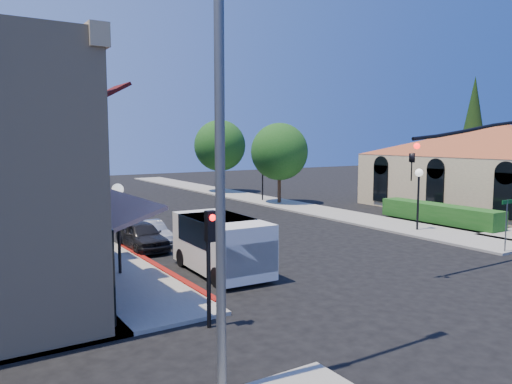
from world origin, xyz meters
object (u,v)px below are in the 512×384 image
conifer_far (473,126)px  parked_car_c (98,204)px  secondary_signal (210,247)px  lamppost_right_near (419,184)px  lamppost_right_far (263,169)px  lamppost_left_far (49,180)px  street_tree_b (220,146)px  parked_car_d (74,205)px  street_tree_a (279,152)px  cobra_streetlight (235,139)px  parked_car_b (151,232)px  parked_car_a (142,235)px  lamppost_left_near (118,206)px  street_name_sign (507,217)px  white_van (222,241)px  signal_mast_arm (503,167)px

conifer_far → parked_car_c: 34.03m
secondary_signal → lamppost_right_near: 17.77m
secondary_signal → lamppost_right_far: bearing=53.9°
lamppost_left_far → lamppost_right_far: same height
street_tree_b → parked_car_d: street_tree_b is taller
street_tree_a → cobra_streetlight: bearing=-126.8°
parked_car_b → parked_car_a: bearing=-128.6°
lamppost_left_near → conifer_far: bearing=15.3°
parked_car_a → street_tree_a: bearing=33.3°
street_tree_b → parked_car_a: (-15.00, -20.00, -3.87)m
street_tree_b → parked_car_b: 24.04m
street_tree_b → lamppost_left_far: (-17.30, -10.00, -1.81)m
lamppost_left_near → secondary_signal: bearing=-85.7°
parked_car_a → secondary_signal: bearing=-100.0°
cobra_streetlight → secondary_signal: bearing=71.4°
conifer_far → lamppost_left_near: 38.02m
street_name_sign → parked_car_a: (-13.70, 9.80, -1.02)m
cobra_streetlight → conifer_far: bearing=28.3°
conifer_far → parked_car_c: conifer_far is taller
lamppost_left_near → cobra_streetlight: bearing=-93.7°
street_tree_b → cobra_streetlight: cobra_streetlight is taller
cobra_streetlight → lamppost_left_near: 10.34m
street_tree_a → street_name_sign: 20.00m
street_tree_a → secondary_signal: 26.64m
lamppost_left_near → lamppost_right_far: (17.00, 16.00, 0.00)m
cobra_streetlight → white_van: size_ratio=1.85×
street_tree_b → lamppost_left_near: 29.64m
conifer_far → lamppost_right_near: (-19.50, -10.00, -3.62)m
street_tree_b → conifer_far: bearing=-36.1°
street_tree_b → lamppost_right_far: 8.21m
secondary_signal → white_van: bearing=58.2°
parked_car_c → street_tree_b: bearing=21.0°
white_van → parked_car_c: size_ratio=1.22×
lamppost_left_near → parked_car_b: size_ratio=1.03×
parked_car_a → parked_car_d: 14.00m
cobra_streetlight → parked_car_b: cobra_streetlight is taller
street_name_sign → signal_mast_arm: bearing=-156.8°
street_name_sign → lamppost_right_near: 5.98m
secondary_signal → parked_car_b: secondary_signal is taller
street_name_sign → lamppost_right_near: lamppost_right_near is taller
street_name_sign → lamppost_right_near: bearing=80.2°
conifer_far → signal_mast_arm: bearing=-143.3°
parked_car_d → lamppost_right_far: bearing=-10.0°
lamppost_right_near → parked_car_c: lamppost_right_near is taller
street_tree_a → white_van: street_tree_a is taller
street_name_sign → parked_car_c: size_ratio=0.61×
secondary_signal → lamppost_right_near: bearing=21.8°
conifer_far → signal_mast_arm: size_ratio=1.37×
lamppost_left_near → lamppost_left_far: (0.00, 14.00, 0.00)m
secondary_signal → parked_car_a: (1.80, 10.59, -1.64)m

